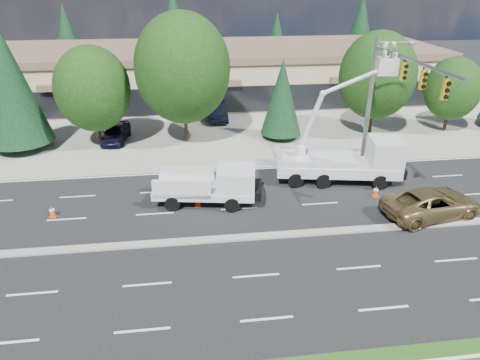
{
  "coord_description": "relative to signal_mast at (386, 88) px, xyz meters",
  "views": [
    {
      "loc": [
        -2.72,
        -19.01,
        12.7
      ],
      "look_at": [
        -0.08,
        2.2,
        2.4
      ],
      "focal_mm": 32.0,
      "sensor_mm": 36.0,
      "label": 1
    }
  ],
  "objects": [
    {
      "name": "ground",
      "position": [
        -10.03,
        -7.04,
        -6.06
      ],
      "size": [
        140.0,
        140.0,
        0.0
      ],
      "primitive_type": "plane",
      "color": "black",
      "rests_on": "ground"
    },
    {
      "name": "signal_mast",
      "position": [
        0.0,
        0.0,
        0.0
      ],
      "size": [
        2.76,
        10.16,
        9.0
      ],
      "color": "gray",
      "rests_on": "ground"
    },
    {
      "name": "concrete_apron",
      "position": [
        -10.03,
        12.96,
        -6.05
      ],
      "size": [
        140.0,
        22.0,
        0.01
      ],
      "primitive_type": "cube",
      "color": "gray",
      "rests_on": "ground"
    },
    {
      "name": "road_median",
      "position": [
        -10.03,
        -7.04,
        -6.0
      ],
      "size": [
        120.0,
        0.55,
        0.12
      ],
      "primitive_type": "cube",
      "color": "gray",
      "rests_on": "ground"
    },
    {
      "name": "bucket_truck",
      "position": [
        -2.28,
        -0.98,
        -4.08
      ],
      "size": [
        8.39,
        3.81,
        9.12
      ],
      "rotation": [
        0.0,
        0.0,
        -0.18
      ],
      "color": "silver",
      "rests_on": "ground"
    },
    {
      "name": "tree_back_c",
      "position": [
        -0.03,
        34.96,
        -1.69
      ],
      "size": [
        4.13,
        4.13,
        8.15
      ],
      "color": "#332114",
      "rests_on": "ground"
    },
    {
      "name": "tree_back_a",
      "position": [
        -28.03,
        34.96,
        -0.96
      ],
      "size": [
        4.82,
        4.82,
        9.49
      ],
      "color": "#332114",
      "rests_on": "ground"
    },
    {
      "name": "tree_front_f",
      "position": [
        2.97,
        7.96,
        -0.93
      ],
      "size": [
        6.31,
        6.31,
        8.76
      ],
      "color": "#332114",
      "rests_on": "ground"
    },
    {
      "name": "traffic_cone_a",
      "position": [
        -20.9,
        -3.39,
        -5.72
      ],
      "size": [
        0.4,
        0.4,
        0.7
      ],
      "color": "#DA3D06",
      "rests_on": "ground"
    },
    {
      "name": "tree_front_c",
      "position": [
        -20.03,
        7.96,
        -1.36
      ],
      "size": [
        5.79,
        5.79,
        8.03
      ],
      "color": "#332114",
      "rests_on": "ground"
    },
    {
      "name": "utility_pickup",
      "position": [
        -11.58,
        -2.92,
        -5.1
      ],
      "size": [
        6.37,
        3.2,
        2.33
      ],
      "rotation": [
        0.0,
        0.0,
        -0.17
      ],
      "color": "silver",
      "rests_on": "ground"
    },
    {
      "name": "parked_car_west",
      "position": [
        -18.89,
        8.96,
        -5.29
      ],
      "size": [
        2.31,
        4.68,
        1.53
      ],
      "primitive_type": "imported",
      "rotation": [
        0.0,
        0.0,
        -0.11
      ],
      "color": "black",
      "rests_on": "ground"
    },
    {
      "name": "traffic_cone_d",
      "position": [
        -1.25,
        -3.28,
        -5.72
      ],
      "size": [
        0.4,
        0.4,
        0.7
      ],
      "color": "#DA3D06",
      "rests_on": "ground"
    },
    {
      "name": "tree_back_b",
      "position": [
        -14.03,
        34.96,
        0.02
      ],
      "size": [
        5.75,
        5.75,
        11.33
      ],
      "color": "#332114",
      "rests_on": "ground"
    },
    {
      "name": "tree_front_b",
      "position": [
        -26.03,
        7.96,
        -0.82
      ],
      "size": [
        4.95,
        4.95,
        9.76
      ],
      "color": "#332114",
      "rests_on": "ground"
    },
    {
      "name": "traffic_cone_c",
      "position": [
        -10.34,
        -3.47,
        -5.72
      ],
      "size": [
        0.4,
        0.4,
        0.7
      ],
      "color": "#DA3D06",
      "rests_on": "ground"
    },
    {
      "name": "traffic_cone_b",
      "position": [
        -12.48,
        -3.18,
        -5.72
      ],
      "size": [
        0.4,
        0.4,
        0.7
      ],
      "color": "#DA3D06",
      "rests_on": "ground"
    },
    {
      "name": "tree_front_g",
      "position": [
        9.97,
        7.96,
        -2.24
      ],
      "size": [
        4.7,
        4.7,
        6.52
      ],
      "color": "#332114",
      "rests_on": "ground"
    },
    {
      "name": "parked_car_east",
      "position": [
        -10.03,
        13.96,
        -5.25
      ],
      "size": [
        1.88,
        4.96,
        1.62
      ],
      "primitive_type": "imported",
      "rotation": [
        0.0,
        0.0,
        0.03
      ],
      "color": "black",
      "rests_on": "ground"
    },
    {
      "name": "tree_back_d",
      "position": [
        11.97,
        34.96,
        -0.55
      ],
      "size": [
        5.21,
        5.21,
        10.27
      ],
      "color": "#332114",
      "rests_on": "ground"
    },
    {
      "name": "tree_front_d",
      "position": [
        -13.03,
        7.96,
        0.03
      ],
      "size": [
        7.49,
        7.49,
        10.4
      ],
      "color": "#332114",
      "rests_on": "ground"
    },
    {
      "name": "tree_front_e",
      "position": [
        -5.03,
        7.96,
        -2.46
      ],
      "size": [
        3.4,
        3.4,
        6.7
      ],
      "color": "#332114",
      "rests_on": "ground"
    },
    {
      "name": "minivan",
      "position": [
        0.9,
        -6.0,
        -5.25
      ],
      "size": [
        6.19,
        3.68,
        1.61
      ],
      "primitive_type": "imported",
      "rotation": [
        0.0,
        0.0,
        1.75
      ],
      "color": "olive",
      "rests_on": "ground"
    },
    {
      "name": "strip_mall",
      "position": [
        -10.03,
        22.93,
        -3.23
      ],
      "size": [
        50.4,
        15.4,
        5.5
      ],
      "color": "tan",
      "rests_on": "ground"
    }
  ]
}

